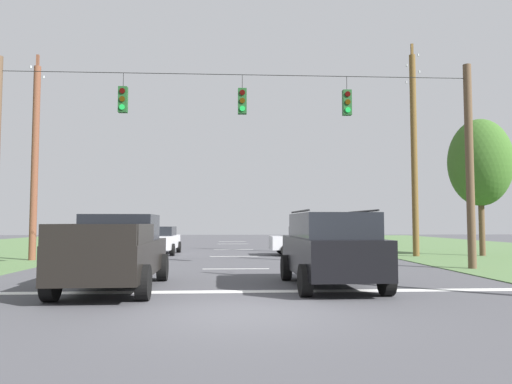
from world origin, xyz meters
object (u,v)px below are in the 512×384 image
at_px(overhead_signal_span, 239,154).
at_px(utility_pole_mid_right, 414,150).
at_px(pickup_truck, 116,252).
at_px(suv_black, 330,248).
at_px(tree_roadside_far_right, 480,163).
at_px(distant_car_oncoming, 311,240).
at_px(utility_pole_near_left, 35,159).
at_px(distant_car_crossing_white, 159,240).

relative_size(overhead_signal_span, utility_pole_mid_right, 1.60).
xyz_separation_m(overhead_signal_span, utility_pole_mid_right, (9.17, 6.62, 1.25)).
xyz_separation_m(pickup_truck, suv_black, (5.67, 0.08, 0.09)).
height_order(suv_black, tree_roadside_far_right, tree_roadside_far_right).
height_order(overhead_signal_span, tree_roadside_far_right, overhead_signal_span).
height_order(suv_black, distant_car_oncoming, suv_black).
distance_m(suv_black, utility_pole_mid_right, 13.93).
xyz_separation_m(overhead_signal_span, pickup_truck, (-3.27, -4.79, -3.27)).
relative_size(pickup_truck, utility_pole_near_left, 0.57).
bearing_deg(tree_roadside_far_right, pickup_truck, -144.17).
height_order(overhead_signal_span, suv_black, overhead_signal_span).
bearing_deg(pickup_truck, suv_black, 0.79).
height_order(distant_car_crossing_white, utility_pole_mid_right, utility_pole_mid_right).
bearing_deg(overhead_signal_span, distant_car_crossing_white, 114.19).
bearing_deg(distant_car_oncoming, distant_car_crossing_white, 170.55).
bearing_deg(suv_black, utility_pole_near_left, 140.32).
relative_size(utility_pole_near_left, tree_roadside_far_right, 1.34).
distance_m(overhead_signal_span, distant_car_oncoming, 9.56).
xyz_separation_m(utility_pole_mid_right, tree_roadside_far_right, (3.55, 0.13, -0.63)).
bearing_deg(pickup_truck, distant_car_crossing_white, 93.75).
relative_size(distant_car_crossing_white, distant_car_oncoming, 0.99).
height_order(overhead_signal_span, utility_pole_near_left, utility_pole_near_left).
bearing_deg(pickup_truck, tree_roadside_far_right, 35.83).
bearing_deg(utility_pole_mid_right, distant_car_crossing_white, 168.49).
height_order(pickup_truck, tree_roadside_far_right, tree_roadside_far_right).
relative_size(suv_black, distant_car_crossing_white, 1.12).
height_order(suv_black, distant_car_crossing_white, suv_black).
xyz_separation_m(distant_car_crossing_white, utility_pole_mid_right, (13.37, -2.72, 4.70)).
bearing_deg(distant_car_crossing_white, suv_black, -64.88).
height_order(distant_car_crossing_white, tree_roadside_far_right, tree_roadside_far_right).
xyz_separation_m(suv_black, distant_car_oncoming, (1.59, 12.70, -0.27)).
height_order(pickup_truck, utility_pole_near_left, utility_pole_near_left).
relative_size(overhead_signal_span, utility_pole_near_left, 1.85).
bearing_deg(suv_black, distant_car_crossing_white, 115.12).
height_order(utility_pole_mid_right, utility_pole_near_left, utility_pole_mid_right).
xyz_separation_m(pickup_truck, distant_car_oncoming, (7.25, 12.77, -0.18)).
distance_m(distant_car_oncoming, utility_pole_near_left, 14.16).
bearing_deg(suv_black, utility_pole_mid_right, 59.13).
height_order(overhead_signal_span, distant_car_oncoming, overhead_signal_span).
bearing_deg(overhead_signal_span, utility_pole_near_left, 151.78).
bearing_deg(utility_pole_near_left, distant_car_crossing_white, 40.38).
height_order(distant_car_oncoming, tree_roadside_far_right, tree_roadside_far_right).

